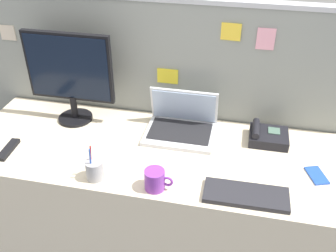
{
  "coord_description": "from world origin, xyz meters",
  "views": [
    {
      "loc": [
        0.34,
        -1.5,
        1.9
      ],
      "look_at": [
        0.0,
        0.05,
        0.86
      ],
      "focal_mm": 40.99,
      "sensor_mm": 36.0,
      "label": 1
    }
  ],
  "objects_px": {
    "laptop": "(181,123)",
    "pen_cup": "(95,170)",
    "desktop_monitor": "(69,72)",
    "coffee_mug": "(155,180)",
    "cell_phone_blue_case": "(317,175)",
    "keyboard_main": "(246,195)",
    "tv_remote": "(8,150)",
    "desk_phone": "(267,136)"
  },
  "relations": [
    {
      "from": "desktop_monitor",
      "to": "pen_cup",
      "type": "distance_m",
      "value": 0.6
    },
    {
      "from": "pen_cup",
      "to": "laptop",
      "type": "bearing_deg",
      "value": 55.72
    },
    {
      "from": "cell_phone_blue_case",
      "to": "coffee_mug",
      "type": "distance_m",
      "value": 0.75
    },
    {
      "from": "desk_phone",
      "to": "pen_cup",
      "type": "height_order",
      "value": "pen_cup"
    },
    {
      "from": "laptop",
      "to": "cell_phone_blue_case",
      "type": "height_order",
      "value": "laptop"
    },
    {
      "from": "laptop",
      "to": "coffee_mug",
      "type": "relative_size",
      "value": 2.84
    },
    {
      "from": "desk_phone",
      "to": "pen_cup",
      "type": "bearing_deg",
      "value": -148.75
    },
    {
      "from": "keyboard_main",
      "to": "pen_cup",
      "type": "relative_size",
      "value": 2.05
    },
    {
      "from": "coffee_mug",
      "to": "desktop_monitor",
      "type": "bearing_deg",
      "value": 141.01
    },
    {
      "from": "tv_remote",
      "to": "pen_cup",
      "type": "bearing_deg",
      "value": -14.79
    },
    {
      "from": "desktop_monitor",
      "to": "laptop",
      "type": "distance_m",
      "value": 0.65
    },
    {
      "from": "desktop_monitor",
      "to": "desk_phone",
      "type": "bearing_deg",
      "value": 0.15
    },
    {
      "from": "pen_cup",
      "to": "desktop_monitor",
      "type": "bearing_deg",
      "value": 122.59
    },
    {
      "from": "laptop",
      "to": "pen_cup",
      "type": "xyz_separation_m",
      "value": [
        -0.31,
        -0.46,
        -0.0
      ]
    },
    {
      "from": "desk_phone",
      "to": "pen_cup",
      "type": "relative_size",
      "value": 1.11
    },
    {
      "from": "pen_cup",
      "to": "cell_phone_blue_case",
      "type": "relative_size",
      "value": 1.44
    },
    {
      "from": "desktop_monitor",
      "to": "coffee_mug",
      "type": "xyz_separation_m",
      "value": [
        0.58,
        -0.47,
        -0.24
      ]
    },
    {
      "from": "desk_phone",
      "to": "cell_phone_blue_case",
      "type": "distance_m",
      "value": 0.33
    },
    {
      "from": "desk_phone",
      "to": "cell_phone_blue_case",
      "type": "bearing_deg",
      "value": -46.29
    },
    {
      "from": "laptop",
      "to": "pen_cup",
      "type": "bearing_deg",
      "value": -124.28
    },
    {
      "from": "keyboard_main",
      "to": "tv_remote",
      "type": "relative_size",
      "value": 2.14
    },
    {
      "from": "desktop_monitor",
      "to": "tv_remote",
      "type": "bearing_deg",
      "value": -119.73
    },
    {
      "from": "pen_cup",
      "to": "tv_remote",
      "type": "relative_size",
      "value": 1.05
    },
    {
      "from": "laptop",
      "to": "coffee_mug",
      "type": "height_order",
      "value": "laptop"
    },
    {
      "from": "desktop_monitor",
      "to": "keyboard_main",
      "type": "relative_size",
      "value": 1.38
    },
    {
      "from": "pen_cup",
      "to": "coffee_mug",
      "type": "bearing_deg",
      "value": -1.39
    },
    {
      "from": "desk_phone",
      "to": "tv_remote",
      "type": "relative_size",
      "value": 1.16
    },
    {
      "from": "cell_phone_blue_case",
      "to": "desk_phone",
      "type": "bearing_deg",
      "value": 114.17
    },
    {
      "from": "cell_phone_blue_case",
      "to": "tv_remote",
      "type": "distance_m",
      "value": 1.5
    },
    {
      "from": "tv_remote",
      "to": "cell_phone_blue_case",
      "type": "bearing_deg",
      "value": 1.31
    },
    {
      "from": "laptop",
      "to": "coffee_mug",
      "type": "bearing_deg",
      "value": -93.6
    },
    {
      "from": "laptop",
      "to": "pen_cup",
      "type": "height_order",
      "value": "laptop"
    },
    {
      "from": "laptop",
      "to": "desk_phone",
      "type": "height_order",
      "value": "laptop"
    },
    {
      "from": "laptop",
      "to": "cell_phone_blue_case",
      "type": "xyz_separation_m",
      "value": [
        0.68,
        -0.23,
        -0.05
      ]
    },
    {
      "from": "pen_cup",
      "to": "cell_phone_blue_case",
      "type": "distance_m",
      "value": 1.02
    },
    {
      "from": "cell_phone_blue_case",
      "to": "coffee_mug",
      "type": "bearing_deg",
      "value": 178.78
    },
    {
      "from": "desktop_monitor",
      "to": "desk_phone",
      "type": "relative_size",
      "value": 2.56
    },
    {
      "from": "desktop_monitor",
      "to": "cell_phone_blue_case",
      "type": "xyz_separation_m",
      "value": [
        1.29,
        -0.23,
        -0.28
      ]
    },
    {
      "from": "desktop_monitor",
      "to": "cell_phone_blue_case",
      "type": "height_order",
      "value": "desktop_monitor"
    },
    {
      "from": "tv_remote",
      "to": "keyboard_main",
      "type": "bearing_deg",
      "value": -7.41
    },
    {
      "from": "keyboard_main",
      "to": "tv_remote",
      "type": "height_order",
      "value": "keyboard_main"
    },
    {
      "from": "laptop",
      "to": "desk_phone",
      "type": "bearing_deg",
      "value": 0.65
    }
  ]
}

